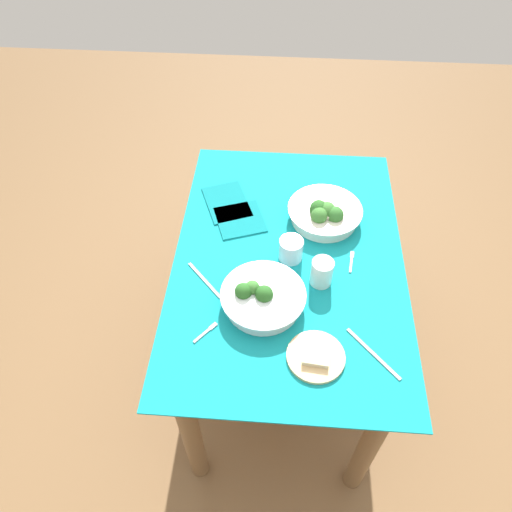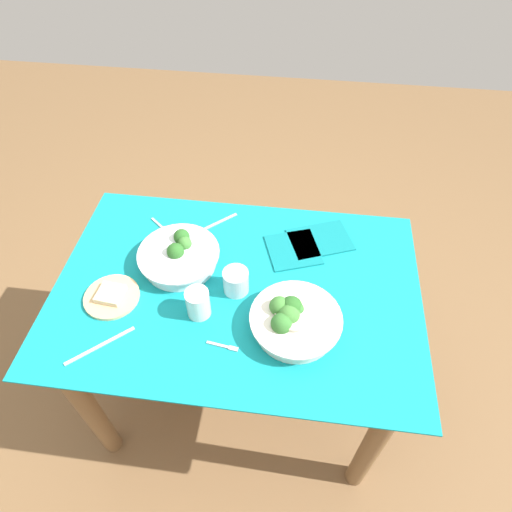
{
  "view_description": "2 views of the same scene",
  "coord_description": "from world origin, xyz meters",
  "px_view_note": "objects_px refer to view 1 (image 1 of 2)",
  "views": [
    {
      "loc": [
        1.1,
        -0.04,
        2.05
      ],
      "look_at": [
        0.03,
        -0.11,
        0.81
      ],
      "focal_mm": 33.54,
      "sensor_mm": 36.0,
      "label": 1
    },
    {
      "loc": [
        -0.17,
        0.85,
        1.91
      ],
      "look_at": [
        -0.05,
        -0.11,
        0.81
      ],
      "focal_mm": 30.77,
      "sensor_mm": 36.0,
      "label": 2
    }
  ],
  "objects_px": {
    "broccoli_bowl_far": "(325,213)",
    "water_glass_center": "(322,272)",
    "broccoli_bowl_near": "(262,298)",
    "napkin_folded_lower": "(227,202)",
    "fork_by_near_bowl": "(351,261)",
    "napkin_folded_upper": "(240,220)",
    "water_glass_side": "(291,250)",
    "table_knife_left": "(373,353)",
    "bread_side_plate": "(316,356)",
    "table_knife_right": "(204,280)",
    "fork_by_far_bowl": "(206,332)"
  },
  "relations": [
    {
      "from": "broccoli_bowl_far",
      "to": "fork_by_far_bowl",
      "type": "bearing_deg",
      "value": -35.8
    },
    {
      "from": "broccoli_bowl_near",
      "to": "water_glass_side",
      "type": "height_order",
      "value": "broccoli_bowl_near"
    },
    {
      "from": "table_knife_left",
      "to": "fork_by_near_bowl",
      "type": "bearing_deg",
      "value": -34.95
    },
    {
      "from": "fork_by_far_bowl",
      "to": "table_knife_left",
      "type": "xyz_separation_m",
      "value": [
        0.04,
        0.51,
        -0.0
      ]
    },
    {
      "from": "napkin_folded_upper",
      "to": "bread_side_plate",
      "type": "bearing_deg",
      "value": 26.45
    },
    {
      "from": "water_glass_side",
      "to": "napkin_folded_upper",
      "type": "bearing_deg",
      "value": -131.5
    },
    {
      "from": "bread_side_plate",
      "to": "napkin_folded_lower",
      "type": "relative_size",
      "value": 0.83
    },
    {
      "from": "broccoli_bowl_near",
      "to": "napkin_folded_lower",
      "type": "bearing_deg",
      "value": -160.37
    },
    {
      "from": "water_glass_center",
      "to": "water_glass_side",
      "type": "relative_size",
      "value": 1.18
    },
    {
      "from": "broccoli_bowl_far",
      "to": "napkin_folded_lower",
      "type": "relative_size",
      "value": 1.3
    },
    {
      "from": "fork_by_far_bowl",
      "to": "table_knife_left",
      "type": "bearing_deg",
      "value": -54.42
    },
    {
      "from": "water_glass_side",
      "to": "broccoli_bowl_near",
      "type": "bearing_deg",
      "value": -22.85
    },
    {
      "from": "fork_by_near_bowl",
      "to": "fork_by_far_bowl",
      "type": "bearing_deg",
      "value": 132.76
    },
    {
      "from": "fork_by_far_bowl",
      "to": "table_knife_left",
      "type": "distance_m",
      "value": 0.51
    },
    {
      "from": "broccoli_bowl_far",
      "to": "broccoli_bowl_near",
      "type": "xyz_separation_m",
      "value": [
        0.4,
        -0.21,
        -0.0
      ]
    },
    {
      "from": "bread_side_plate",
      "to": "napkin_folded_upper",
      "type": "height_order",
      "value": "bread_side_plate"
    },
    {
      "from": "bread_side_plate",
      "to": "table_knife_right",
      "type": "xyz_separation_m",
      "value": [
        -0.27,
        -0.37,
        -0.01
      ]
    },
    {
      "from": "fork_by_near_bowl",
      "to": "table_knife_right",
      "type": "height_order",
      "value": "same"
    },
    {
      "from": "broccoli_bowl_near",
      "to": "water_glass_side",
      "type": "distance_m",
      "value": 0.22
    },
    {
      "from": "water_glass_side",
      "to": "fork_by_far_bowl",
      "type": "relative_size",
      "value": 1.06
    },
    {
      "from": "broccoli_bowl_far",
      "to": "water_glass_center",
      "type": "relative_size",
      "value": 2.79
    },
    {
      "from": "water_glass_center",
      "to": "fork_by_far_bowl",
      "type": "xyz_separation_m",
      "value": [
        0.23,
        -0.36,
        -0.05
      ]
    },
    {
      "from": "water_glass_center",
      "to": "bread_side_plate",
      "type": "bearing_deg",
      "value": -3.7
    },
    {
      "from": "bread_side_plate",
      "to": "water_glass_side",
      "type": "xyz_separation_m",
      "value": [
        -0.39,
        -0.08,
        0.03
      ]
    },
    {
      "from": "bread_side_plate",
      "to": "table_knife_right",
      "type": "height_order",
      "value": "bread_side_plate"
    },
    {
      "from": "napkin_folded_upper",
      "to": "table_knife_left",
      "type": "bearing_deg",
      "value": 40.09
    },
    {
      "from": "table_knife_left",
      "to": "table_knife_right",
      "type": "relative_size",
      "value": 1.16
    },
    {
      "from": "table_knife_right",
      "to": "napkin_folded_upper",
      "type": "xyz_separation_m",
      "value": [
        -0.3,
        0.09,
        0.0
      ]
    },
    {
      "from": "broccoli_bowl_far",
      "to": "water_glass_side",
      "type": "bearing_deg",
      "value": -32.08
    },
    {
      "from": "broccoli_bowl_near",
      "to": "napkin_folded_lower",
      "type": "xyz_separation_m",
      "value": [
        -0.47,
        -0.17,
        -0.03
      ]
    },
    {
      "from": "broccoli_bowl_near",
      "to": "table_knife_right",
      "type": "height_order",
      "value": "broccoli_bowl_near"
    },
    {
      "from": "broccoli_bowl_near",
      "to": "napkin_folded_upper",
      "type": "distance_m",
      "value": 0.39
    },
    {
      "from": "water_glass_side",
      "to": "napkin_folded_lower",
      "type": "distance_m",
      "value": 0.37
    },
    {
      "from": "fork_by_near_bowl",
      "to": "table_knife_right",
      "type": "distance_m",
      "value": 0.52
    },
    {
      "from": "broccoli_bowl_near",
      "to": "napkin_folded_upper",
      "type": "relative_size",
      "value": 1.58
    },
    {
      "from": "fork_by_near_bowl",
      "to": "napkin_folded_upper",
      "type": "xyz_separation_m",
      "value": [
        -0.17,
        -0.41,
        0.0
      ]
    },
    {
      "from": "broccoli_bowl_far",
      "to": "table_knife_right",
      "type": "xyz_separation_m",
      "value": [
        0.32,
        -0.41,
        -0.04
      ]
    },
    {
      "from": "napkin_folded_lower",
      "to": "water_glass_side",
      "type": "bearing_deg",
      "value": 44.01
    },
    {
      "from": "broccoli_bowl_far",
      "to": "fork_by_near_bowl",
      "type": "xyz_separation_m",
      "value": [
        0.19,
        0.09,
        -0.04
      ]
    },
    {
      "from": "water_glass_center",
      "to": "napkin_folded_lower",
      "type": "distance_m",
      "value": 0.51
    },
    {
      "from": "water_glass_side",
      "to": "table_knife_left",
      "type": "bearing_deg",
      "value": 35.22
    },
    {
      "from": "table_knife_left",
      "to": "napkin_folded_upper",
      "type": "relative_size",
      "value": 1.24
    },
    {
      "from": "water_glass_center",
      "to": "fork_by_near_bowl",
      "type": "distance_m",
      "value": 0.15
    },
    {
      "from": "bread_side_plate",
      "to": "table_knife_right",
      "type": "bearing_deg",
      "value": -125.5
    },
    {
      "from": "broccoli_bowl_near",
      "to": "table_knife_left",
      "type": "relative_size",
      "value": 1.27
    },
    {
      "from": "water_glass_center",
      "to": "napkin_folded_upper",
      "type": "distance_m",
      "value": 0.41
    },
    {
      "from": "water_glass_side",
      "to": "fork_by_far_bowl",
      "type": "xyz_separation_m",
      "value": [
        0.33,
        -0.25,
        -0.04
      ]
    },
    {
      "from": "fork_by_near_bowl",
      "to": "table_knife_left",
      "type": "distance_m",
      "value": 0.36
    },
    {
      "from": "water_glass_center",
      "to": "broccoli_bowl_near",
      "type": "bearing_deg",
      "value": -60.71
    },
    {
      "from": "fork_by_near_bowl",
      "to": "napkin_folded_lower",
      "type": "distance_m",
      "value": 0.54
    }
  ]
}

